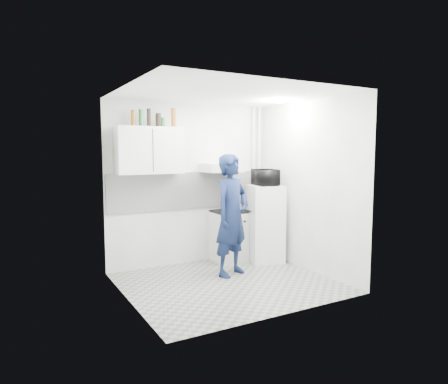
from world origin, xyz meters
TOP-DOWN VIEW (x-y plane):
  - floor at (0.00, 0.00)m, footprint 2.80×2.80m
  - ceiling at (0.00, 0.00)m, footprint 2.80×2.80m
  - wall_back at (0.00, 1.25)m, footprint 2.80×0.00m
  - wall_left at (-1.40, 0.00)m, footprint 0.00×2.60m
  - wall_right at (1.40, 0.00)m, footprint 0.00×2.60m
  - person at (0.25, 0.32)m, footprint 0.77×0.65m
  - stove at (0.58, 1.00)m, footprint 0.51×0.51m
  - fridge at (1.10, 0.68)m, footprint 0.64×0.64m
  - stove_top at (0.58, 1.00)m, footprint 0.49×0.49m
  - saucepan at (0.68, 0.92)m, footprint 0.20×0.20m
  - microwave at (1.10, 0.68)m, footprint 0.54×0.42m
  - bottle_b at (-0.98, 1.07)m, footprint 0.06×0.06m
  - bottle_c at (-0.87, 1.07)m, footprint 0.06×0.06m
  - bottle_d at (-0.74, 1.07)m, footprint 0.06×0.06m
  - canister_a at (-0.60, 1.07)m, footprint 0.08×0.08m
  - canister_b at (-0.53, 1.07)m, footprint 0.08×0.08m
  - bottle_e at (-0.35, 1.07)m, footprint 0.07×0.07m
  - upper_cabinet at (-0.75, 1.07)m, footprint 1.00×0.35m
  - range_hood at (0.45, 1.00)m, footprint 0.60×0.50m
  - backsplash at (0.00, 1.24)m, footprint 2.74×0.03m
  - pipe_a at (1.30, 1.17)m, footprint 0.05×0.05m
  - pipe_b at (1.18, 1.17)m, footprint 0.04×0.04m
  - ceiling_spot_fixture at (1.00, 0.20)m, footprint 0.10×0.10m

SIDE VIEW (x-z plane):
  - floor at x=0.00m, z-range 0.00..0.00m
  - stove at x=0.58m, z-range 0.00..0.82m
  - fridge at x=1.10m, z-range 0.00..1.28m
  - stove_top at x=0.58m, z-range 0.82..0.85m
  - person at x=0.25m, z-range 0.00..1.80m
  - saucepan at x=0.68m, z-range 0.85..0.96m
  - backsplash at x=0.00m, z-range 0.90..1.50m
  - wall_left at x=-1.40m, z-range 0.00..2.60m
  - wall_right at x=1.40m, z-range 0.00..2.60m
  - pipe_a at x=1.30m, z-range 0.00..2.60m
  - pipe_b at x=1.18m, z-range 0.00..2.60m
  - wall_back at x=0.00m, z-range -0.10..2.70m
  - microwave at x=1.10m, z-range 1.28..1.54m
  - range_hood at x=0.45m, z-range 1.50..1.64m
  - upper_cabinet at x=-0.75m, z-range 1.50..2.20m
  - canister_b at x=-0.53m, z-range 2.20..2.34m
  - canister_a at x=-0.60m, z-range 2.20..2.41m
  - bottle_b at x=-0.98m, z-range 2.20..2.44m
  - bottle_c at x=-0.87m, z-range 2.20..2.45m
  - bottle_d at x=-0.74m, z-range 2.20..2.47m
  - bottle_e at x=-0.35m, z-range 2.20..2.49m
  - ceiling_spot_fixture at x=1.00m, z-range 2.56..2.58m
  - ceiling at x=0.00m, z-range 2.60..2.60m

